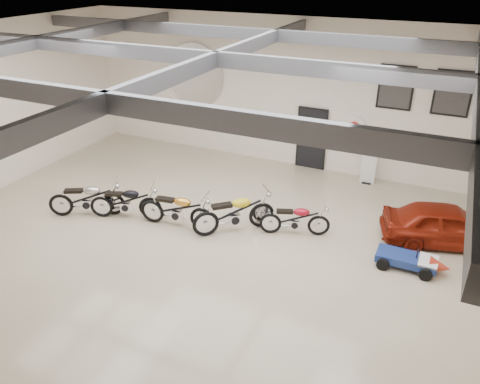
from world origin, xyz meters
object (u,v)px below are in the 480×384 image
at_px(motorcycle_gold, 176,209).
at_px(motorcycle_yellow, 234,212).
at_px(banner_stand, 370,159).
at_px(vintage_car, 447,225).
at_px(go_kart, 413,258).
at_px(motorcycle_black, 125,201).
at_px(motorcycle_red, 295,219).
at_px(motorcycle_silver, 86,198).

relative_size(motorcycle_gold, motorcycle_yellow, 0.94).
xyz_separation_m(banner_stand, vintage_car, (2.51, -2.77, -0.31)).
distance_m(banner_stand, motorcycle_gold, 6.49).
distance_m(go_kart, vintage_car, 1.65).
bearing_deg(motorcycle_black, motorcycle_red, -9.00).
distance_m(motorcycle_yellow, vintage_car, 5.46).
bearing_deg(motorcycle_red, motorcycle_black, 173.77).
height_order(motorcycle_gold, go_kart, motorcycle_gold).
bearing_deg(banner_stand, motorcycle_yellow, -123.78).
xyz_separation_m(motorcycle_silver, vintage_car, (9.35, 2.72, 0.00)).
bearing_deg(motorcycle_yellow, motorcycle_silver, 150.51).
height_order(motorcycle_silver, motorcycle_gold, motorcycle_gold).
distance_m(motorcycle_black, vintage_car, 8.61).
bearing_deg(motorcycle_gold, banner_stand, 41.85).
relative_size(motorcycle_black, vintage_car, 0.62).
distance_m(motorcycle_silver, motorcycle_gold, 2.70).
xyz_separation_m(motorcycle_black, vintage_car, (8.28, 2.35, 0.03)).
height_order(banner_stand, motorcycle_black, banner_stand).
relative_size(motorcycle_gold, motorcycle_red, 1.15).
distance_m(motorcycle_black, motorcycle_red, 4.76).
distance_m(banner_stand, motorcycle_black, 7.72).
relative_size(banner_stand, go_kart, 1.01).
bearing_deg(motorcycle_red, motorcycle_yellow, 179.35).
relative_size(motorcycle_silver, motorcycle_black, 1.06).
bearing_deg(motorcycle_red, banner_stand, 53.97).
bearing_deg(motorcycle_silver, banner_stand, 11.03).
bearing_deg(go_kart, banner_stand, 114.29).
height_order(motorcycle_silver, go_kart, motorcycle_silver).
bearing_deg(motorcycle_red, motorcycle_gold, 177.37).
bearing_deg(motorcycle_yellow, vintage_car, -23.81).
distance_m(motorcycle_red, vintage_car, 3.85).
bearing_deg(vintage_car, motorcycle_yellow, 92.32).
bearing_deg(banner_stand, motorcycle_black, -141.69).
relative_size(motorcycle_black, motorcycle_red, 1.08).
xyz_separation_m(go_kart, vintage_car, (0.60, 1.52, 0.24)).
height_order(motorcycle_red, go_kart, motorcycle_red).
bearing_deg(motorcycle_black, motorcycle_yellow, -11.84).
distance_m(motorcycle_yellow, motorcycle_red, 1.61).
xyz_separation_m(motorcycle_yellow, motorcycle_red, (1.52, 0.54, -0.11)).
relative_size(motorcycle_yellow, vintage_car, 0.70).
bearing_deg(motorcycle_black, banner_stand, 18.79).
height_order(banner_stand, vintage_car, banner_stand).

